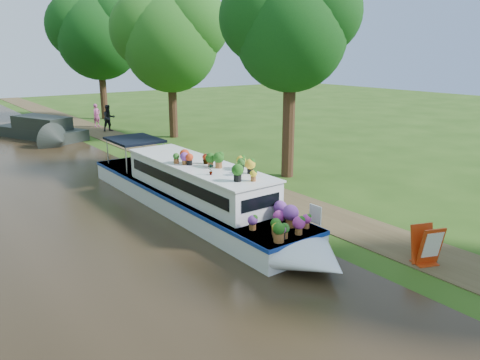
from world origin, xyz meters
name	(u,v)px	position (x,y,z in m)	size (l,w,h in m)	color
ground	(265,209)	(0.00, 0.00, 0.00)	(100.00, 100.00, 0.00)	#254611
canal_water	(108,249)	(-6.00, 0.00, 0.01)	(10.00, 100.00, 0.02)	black
towpath	(289,203)	(1.20, 0.00, 0.01)	(2.20, 100.00, 0.03)	#473921
plant_boat	(198,192)	(-2.25, 0.98, 0.85)	(2.29, 13.52, 2.22)	white
tree_near_overhang	(290,27)	(3.79, 3.06, 6.60)	(5.52, 5.28, 8.99)	#311C10
tree_near_mid	(169,37)	(4.48, 15.08, 6.44)	(6.90, 6.60, 9.40)	#311C10
tree_near_far	(98,32)	(3.98, 26.09, 7.05)	(7.59, 7.26, 10.30)	#311C10
second_boat	(42,130)	(-2.75, 19.45, 0.60)	(4.60, 8.18, 1.48)	black
sandwich_board	(427,247)	(0.58, -6.12, 0.52)	(0.73, 0.75, 1.08)	#B9320D
pedestrian_pink	(97,115)	(1.90, 22.17, 0.89)	(0.63, 0.41, 1.72)	#CA5391
pedestrian_dark	(109,118)	(1.90, 19.73, 0.96)	(0.90, 0.70, 1.86)	black
verge_plant	(240,201)	(-0.53, 0.85, 0.20)	(0.36, 0.31, 0.40)	#32631D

